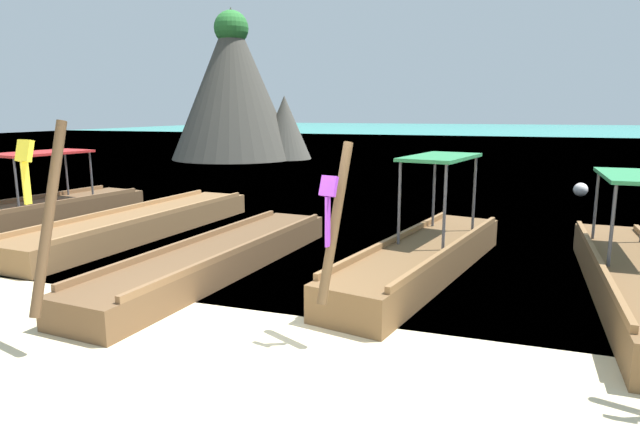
{
  "coord_description": "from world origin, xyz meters",
  "views": [
    {
      "loc": [
        2.95,
        -5.39,
        2.8
      ],
      "look_at": [
        0.0,
        3.21,
        1.07
      ],
      "focal_mm": 30.25,
      "sensor_mm": 36.0,
      "label": 1
    }
  ],
  "objects_px": {
    "mooring_buoy_near": "(581,190)",
    "longtail_boat_green_ribbon": "(140,224)",
    "longtail_boat_turquoise_ribbon": "(633,279)",
    "longtail_boat_violet_ribbon": "(423,256)",
    "karst_rock": "(237,87)",
    "longtail_boat_blue_ribbon": "(14,217)",
    "longtail_boat_yellow_ribbon": "(217,258)"
  },
  "relations": [
    {
      "from": "longtail_boat_blue_ribbon",
      "to": "longtail_boat_turquoise_ribbon",
      "type": "xyz_separation_m",
      "value": [
        12.85,
        -0.65,
        -0.02
      ]
    },
    {
      "from": "karst_rock",
      "to": "mooring_buoy_near",
      "type": "distance_m",
      "value": 20.5
    },
    {
      "from": "longtail_boat_turquoise_ribbon",
      "to": "longtail_boat_green_ribbon",
      "type": "bearing_deg",
      "value": 172.86
    },
    {
      "from": "longtail_boat_blue_ribbon",
      "to": "longtail_boat_violet_ribbon",
      "type": "bearing_deg",
      "value": -2.5
    },
    {
      "from": "karst_rock",
      "to": "mooring_buoy_near",
      "type": "relative_size",
      "value": 19.08
    },
    {
      "from": "longtail_boat_violet_ribbon",
      "to": "longtail_boat_turquoise_ribbon",
      "type": "relative_size",
      "value": 0.95
    },
    {
      "from": "longtail_boat_violet_ribbon",
      "to": "longtail_boat_blue_ribbon",
      "type": "bearing_deg",
      "value": 177.5
    },
    {
      "from": "longtail_boat_blue_ribbon",
      "to": "longtail_boat_violet_ribbon",
      "type": "distance_m",
      "value": 9.68
    },
    {
      "from": "longtail_boat_turquoise_ribbon",
      "to": "mooring_buoy_near",
      "type": "distance_m",
      "value": 10.8
    },
    {
      "from": "longtail_boat_green_ribbon",
      "to": "karst_rock",
      "type": "height_order",
      "value": "karst_rock"
    },
    {
      "from": "longtail_boat_yellow_ribbon",
      "to": "longtail_boat_turquoise_ribbon",
      "type": "distance_m",
      "value": 6.67
    },
    {
      "from": "longtail_boat_turquoise_ribbon",
      "to": "longtail_boat_violet_ribbon",
      "type": "bearing_deg",
      "value": 175.95
    },
    {
      "from": "longtail_boat_blue_ribbon",
      "to": "karst_rock",
      "type": "height_order",
      "value": "karst_rock"
    },
    {
      "from": "longtail_boat_violet_ribbon",
      "to": "mooring_buoy_near",
      "type": "relative_size",
      "value": 13.8
    },
    {
      "from": "karst_rock",
      "to": "longtail_boat_turquoise_ribbon",
      "type": "bearing_deg",
      "value": -49.93
    },
    {
      "from": "karst_rock",
      "to": "longtail_boat_yellow_ribbon",
      "type": "bearing_deg",
      "value": -63.53
    },
    {
      "from": "longtail_boat_violet_ribbon",
      "to": "mooring_buoy_near",
      "type": "xyz_separation_m",
      "value": [
        3.7,
        10.56,
        -0.11
      ]
    },
    {
      "from": "mooring_buoy_near",
      "to": "longtail_boat_green_ribbon",
      "type": "bearing_deg",
      "value": -136.98
    },
    {
      "from": "longtail_boat_green_ribbon",
      "to": "longtail_boat_yellow_ribbon",
      "type": "relative_size",
      "value": 1.07
    },
    {
      "from": "longtail_boat_violet_ribbon",
      "to": "longtail_boat_yellow_ribbon",
      "type": "bearing_deg",
      "value": -164.46
    },
    {
      "from": "longtail_boat_blue_ribbon",
      "to": "longtail_boat_green_ribbon",
      "type": "relative_size",
      "value": 1.01
    },
    {
      "from": "longtail_boat_yellow_ribbon",
      "to": "karst_rock",
      "type": "bearing_deg",
      "value": 116.47
    },
    {
      "from": "longtail_boat_green_ribbon",
      "to": "mooring_buoy_near",
      "type": "distance_m",
      "value": 14.02
    },
    {
      "from": "longtail_boat_yellow_ribbon",
      "to": "longtail_boat_turquoise_ribbon",
      "type": "relative_size",
      "value": 1.05
    },
    {
      "from": "longtail_boat_violet_ribbon",
      "to": "mooring_buoy_near",
      "type": "bearing_deg",
      "value": 70.68
    },
    {
      "from": "longtail_boat_violet_ribbon",
      "to": "longtail_boat_green_ribbon",
      "type": "bearing_deg",
      "value": 171.38
    },
    {
      "from": "longtail_boat_violet_ribbon",
      "to": "karst_rock",
      "type": "bearing_deg",
      "value": 124.73
    },
    {
      "from": "longtail_boat_blue_ribbon",
      "to": "longtail_boat_violet_ribbon",
      "type": "relative_size",
      "value": 1.19
    },
    {
      "from": "karst_rock",
      "to": "mooring_buoy_near",
      "type": "xyz_separation_m",
      "value": [
        17.67,
        -9.59,
        -4.0
      ]
    },
    {
      "from": "longtail_boat_turquoise_ribbon",
      "to": "longtail_boat_blue_ribbon",
      "type": "bearing_deg",
      "value": 177.11
    },
    {
      "from": "longtail_boat_blue_ribbon",
      "to": "mooring_buoy_near",
      "type": "xyz_separation_m",
      "value": [
        13.38,
        10.14,
        -0.11
      ]
    },
    {
      "from": "longtail_boat_turquoise_ribbon",
      "to": "karst_rock",
      "type": "distance_m",
      "value": 26.91
    }
  ]
}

